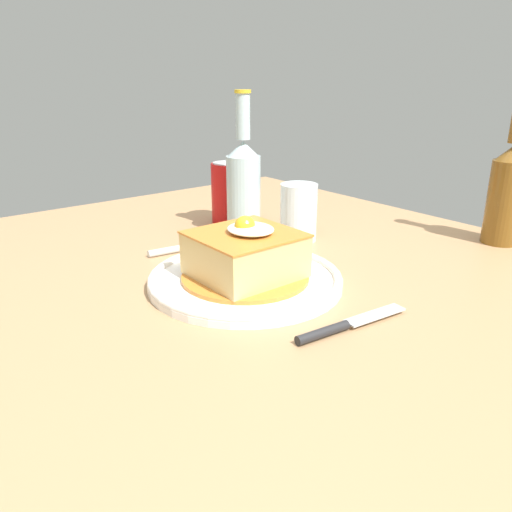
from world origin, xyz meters
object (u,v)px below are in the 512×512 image
(beer_bottle_amber, at_px, (507,189))
(drinking_glass, at_px, (298,216))
(main_plate, at_px, (245,279))
(fork, at_px, (180,248))
(knife, at_px, (338,328))
(soda_can, at_px, (227,193))
(beer_bottle_clear, at_px, (243,183))

(beer_bottle_amber, height_order, drinking_glass, beer_bottle_amber)
(main_plate, bearing_deg, beer_bottle_amber, 74.49)
(fork, height_order, drinking_glass, drinking_glass)
(main_plate, height_order, fork, main_plate)
(knife, distance_m, soda_can, 0.51)
(fork, relative_size, knife, 0.86)
(beer_bottle_clear, bearing_deg, knife, -21.38)
(soda_can, bearing_deg, drinking_glass, 10.05)
(beer_bottle_clear, bearing_deg, drinking_glass, 32.91)
(main_plate, xyz_separation_m, fork, (-0.19, 0.00, -0.00))
(main_plate, relative_size, beer_bottle_amber, 1.07)
(main_plate, xyz_separation_m, knife, (0.18, -0.00, -0.00))
(beer_bottle_clear, bearing_deg, main_plate, -36.79)
(knife, relative_size, beer_bottle_amber, 0.62)
(fork, distance_m, drinking_glass, 0.22)
(beer_bottle_amber, bearing_deg, soda_can, -143.78)
(fork, bearing_deg, soda_can, 120.24)
(beer_bottle_amber, relative_size, drinking_glass, 2.53)
(fork, distance_m, beer_bottle_clear, 0.18)
(fork, relative_size, beer_bottle_amber, 0.53)
(beer_bottle_amber, bearing_deg, fork, -123.52)
(beer_bottle_amber, xyz_separation_m, beer_bottle_clear, (-0.33, -0.34, 0.00))
(fork, height_order, soda_can, soda_can)
(knife, distance_m, drinking_glass, 0.36)
(knife, height_order, soda_can, soda_can)
(knife, bearing_deg, beer_bottle_amber, 95.97)
(drinking_glass, bearing_deg, soda_can, -169.95)
(beer_bottle_amber, bearing_deg, main_plate, -105.51)
(soda_can, xyz_separation_m, beer_bottle_clear, (0.09, -0.03, 0.04))
(drinking_glass, bearing_deg, fork, -110.60)
(soda_can, bearing_deg, knife, -20.46)
(fork, bearing_deg, knife, -0.30)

